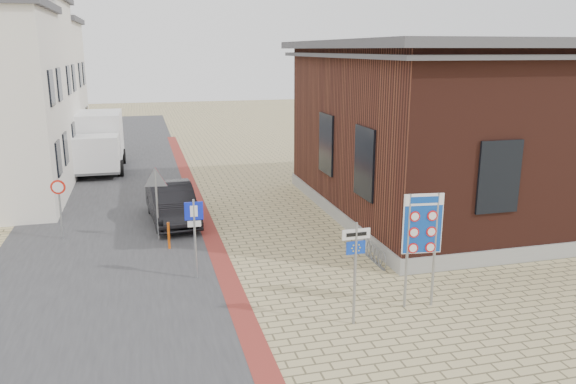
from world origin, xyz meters
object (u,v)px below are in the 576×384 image
sedan (172,203)px  box_truck (99,141)px  bollard (169,236)px  parking_sign (194,226)px  border_sign (423,226)px  essen_sign (355,257)px

sedan → box_truck: (-3.25, 10.74, 0.85)m
box_truck → bollard: box_truck is taller
sedan → parking_sign: size_ratio=1.90×
border_sign → bollard: size_ratio=3.24×
sedan → essen_sign: 10.37m
box_truck → parking_sign: box_truck is taller
essen_sign → parking_sign: (-3.40, 3.76, -0.10)m
sedan → essen_sign: bearing=-73.7°
essen_sign → bollard: size_ratio=2.76×
essen_sign → bollard: 7.75m
sedan → box_truck: 11.25m
sedan → bollard: (-0.30, -3.12, -0.28)m
essen_sign → sedan: bearing=110.3°
parking_sign → border_sign: bearing=-29.2°
border_sign → parking_sign: (-5.37, 3.27, -0.57)m
parking_sign → sedan: bearing=95.3°
essen_sign → parking_sign: size_ratio=1.08×
bollard → sedan: bearing=84.5°
essen_sign → bollard: bearing=120.9°
sedan → border_sign: size_ratio=1.50×
box_truck → bollard: (2.95, -13.86, -1.13)m
parking_sign → bollard: size_ratio=2.56×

